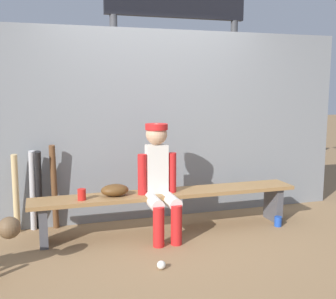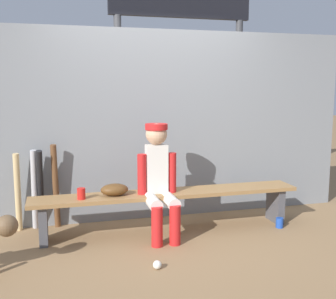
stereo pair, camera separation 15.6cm
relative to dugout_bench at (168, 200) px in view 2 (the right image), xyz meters
name	(u,v)px [view 2 (the right image)]	position (x,y,z in m)	size (l,w,h in m)	color
ground_plane	(168,231)	(0.00, 0.00, -0.35)	(30.00, 30.00, 0.00)	olive
chainlink_fence	(156,126)	(0.00, 0.53, 0.74)	(4.71, 0.03, 2.17)	gray
dugout_bench	(168,200)	(0.00, 0.00, 0.00)	(2.84, 0.36, 0.43)	olive
player_seated	(159,177)	(-0.12, -0.11, 0.28)	(0.41, 0.55, 1.16)	silver
baseball_glove	(114,190)	(-0.56, 0.00, 0.15)	(0.28, 0.20, 0.12)	#593819
bat_wood_dark	(56,186)	(-1.14, 0.43, 0.12)	(0.06, 0.06, 0.92)	brown
bat_aluminum_black	(40,190)	(-1.30, 0.42, 0.09)	(0.06, 0.06, 0.89)	black
bat_aluminum_silver	(34,190)	(-1.36, 0.43, 0.09)	(0.06, 0.06, 0.88)	#B7B7BC
bat_wood_natural	(18,193)	(-1.53, 0.42, 0.08)	(0.06, 0.06, 0.85)	tan
baseball	(157,265)	(-0.33, -0.87, -0.31)	(0.07, 0.07, 0.07)	white
cup_on_ground	(280,223)	(1.21, -0.21, -0.29)	(0.08, 0.08, 0.11)	#1E47AD
cup_on_bench	(81,194)	(-0.90, -0.06, 0.14)	(0.08, 0.08, 0.11)	red
scoreboard	(186,23)	(0.65, 1.46, 2.03)	(2.24, 0.27, 3.39)	#3F3F42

